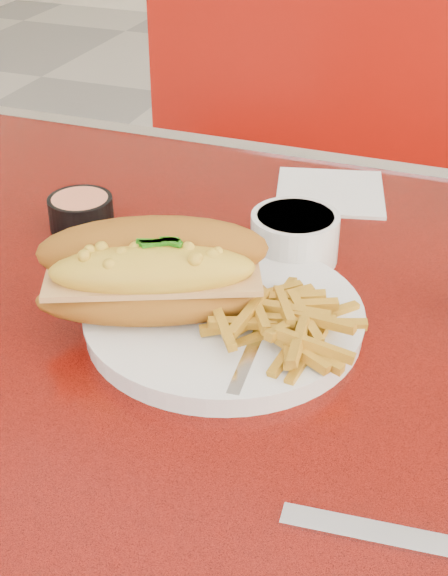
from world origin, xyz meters
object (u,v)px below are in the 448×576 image
(diner_table, at_px, (297,483))
(sauce_cup_left, at_px, (81,211))
(booth_bench_far, at_px, (404,316))
(dinner_plate, at_px, (224,317))
(gravy_ramekin, at_px, (295,236))
(fork, at_px, (258,336))
(mac_hoagie, at_px, (153,273))

(diner_table, height_order, sauce_cup_left, sauce_cup_left)
(booth_bench_far, xyz_separation_m, dinner_plate, (-0.08, -0.81, 0.49))
(diner_table, distance_m, gravy_ramekin, 0.24)
(fork, bearing_deg, mac_hoagie, 81.29)
(booth_bench_far, relative_size, fork, 7.82)
(diner_table, bearing_deg, fork, -147.13)
(fork, bearing_deg, dinner_plate, 51.67)
(mac_hoagie, relative_size, gravy_ramekin, 2.23)
(diner_table, distance_m, fork, 0.18)
(dinner_plate, bearing_deg, sauce_cup_left, 149.74)
(mac_hoagie, xyz_separation_m, sauce_cup_left, (-0.15, 0.14, -0.04))
(mac_hoagie, bearing_deg, fork, -27.68)
(dinner_plate, relative_size, fork, 1.96)
(booth_bench_far, bearing_deg, diner_table, -90.00)
(mac_hoagie, bearing_deg, sauce_cup_left, 113.40)
(dinner_plate, xyz_separation_m, fork, (0.04, -0.03, 0.01))
(dinner_plate, bearing_deg, mac_hoagie, -160.85)
(diner_table, relative_size, booth_bench_far, 1.03)
(fork, xyz_separation_m, gravy_ramekin, (-0.02, 0.16, 0.01))
(sauce_cup_left, bearing_deg, booth_bench_far, 67.53)
(fork, distance_m, sauce_cup_left, 0.29)
(gravy_ramekin, bearing_deg, fork, -84.24)
(mac_hoagie, xyz_separation_m, gravy_ramekin, (0.08, 0.16, -0.03))
(booth_bench_far, bearing_deg, dinner_plate, -95.33)
(dinner_plate, relative_size, sauce_cup_left, 3.99)
(mac_hoagie, bearing_deg, diner_table, -16.65)
(fork, height_order, gravy_ramekin, gravy_ramekin)
(booth_bench_far, height_order, dinner_plate, booth_bench_far)
(diner_table, relative_size, dinner_plate, 4.09)
(mac_hoagie, relative_size, sauce_cup_left, 2.93)
(diner_table, bearing_deg, mac_hoagie, -173.01)
(booth_bench_far, xyz_separation_m, sauce_cup_left, (-0.28, -0.69, 0.50))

